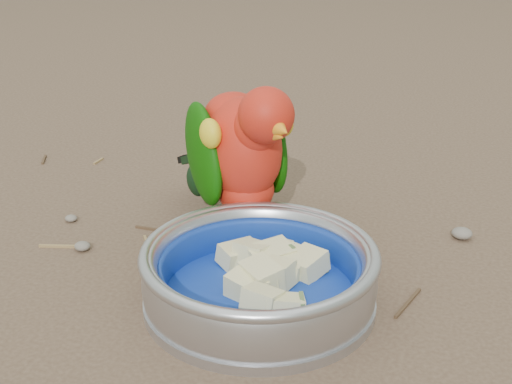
% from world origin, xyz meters
% --- Properties ---
extents(ground, '(60.00, 60.00, 0.00)m').
position_xyz_m(ground, '(0.00, 0.00, 0.00)').
color(ground, brown).
extents(food_bowl, '(0.23, 0.23, 0.02)m').
position_xyz_m(food_bowl, '(0.10, 0.01, 0.01)').
color(food_bowl, '#B2B2BA').
rests_on(food_bowl, ground).
extents(bowl_wall, '(0.23, 0.23, 0.04)m').
position_xyz_m(bowl_wall, '(0.10, 0.01, 0.04)').
color(bowl_wall, '#B2B2BA').
rests_on(bowl_wall, food_bowl).
extents(fruit_wedges, '(0.14, 0.14, 0.03)m').
position_xyz_m(fruit_wedges, '(0.10, 0.01, 0.03)').
color(fruit_wedges, beige).
rests_on(fruit_wedges, food_bowl).
extents(lory_parrot, '(0.24, 0.24, 0.18)m').
position_xyz_m(lory_parrot, '(0.04, 0.15, 0.09)').
color(lory_parrot, red).
rests_on(lory_parrot, ground).
extents(ground_debris, '(0.90, 0.80, 0.01)m').
position_xyz_m(ground_debris, '(-0.00, 0.03, 0.00)').
color(ground_debris, olive).
rests_on(ground_debris, ground).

